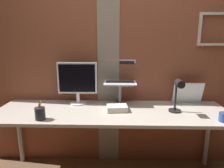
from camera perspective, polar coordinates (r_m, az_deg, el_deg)
The scene contains 10 objects.
brick_wall_back at distance 2.29m, azimuth 2.57°, elevation 6.92°, with size 3.68×0.16×2.46m.
desk at distance 2.04m, azimuth -0.08°, elevation -9.33°, with size 2.32×0.67×0.76m.
monitor at distance 2.19m, azimuth -9.77°, elevation 1.09°, with size 0.42×0.18×0.45m.
laptop_stand at distance 2.17m, azimuth 2.28°, elevation -1.76°, with size 0.28×0.22×0.23m.
laptop at distance 2.22m, azimuth 2.29°, elevation 2.37°, with size 0.34×0.30×0.24m.
whiteboard_panel at distance 2.35m, azimuth 20.64°, elevation -2.43°, with size 0.32×0.02×0.25m, color white.
desk_lamp at distance 1.98m, azimuth 18.09°, elevation -2.30°, with size 0.12×0.20×0.34m.
pen_cup at distance 1.91m, azimuth -19.70°, elevation -7.86°, with size 0.09×0.09×0.18m.
coffee_mug at distance 2.01m, azimuth 29.08°, elevation -8.20°, with size 0.11×0.08×0.08m.
paper_clutter_stack at distance 2.01m, azimuth 1.43°, elevation -6.87°, with size 0.20×0.14×0.05m, color silver.
Camera 1 is at (-0.04, -1.79, 1.48)m, focal length 32.30 mm.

